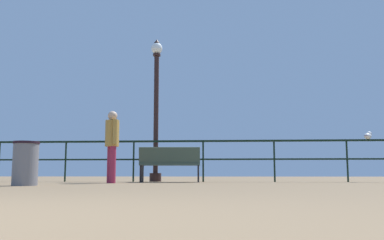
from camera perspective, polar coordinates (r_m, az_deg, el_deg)
name	(u,v)px	position (r m, az deg, el deg)	size (l,w,h in m)	color
pier_railing	(168,151)	(10.81, -3.23, -4.25)	(19.66, 0.05, 1.05)	black
bench_near_left	(170,163)	(10.12, -3.01, -5.81)	(1.47, 0.74, 0.83)	#374B3E
lamppost_center	(156,104)	(11.23, -4.86, 2.11)	(0.31, 0.31, 3.82)	black
person_by_bench	(112,141)	(9.39, -10.76, -2.87)	(0.32, 0.44, 1.57)	#972440
seagull_on_rail	(368,136)	(11.37, 22.68, -1.96)	(0.29, 0.39, 0.20)	silver
trash_bin	(25,163)	(7.79, -21.57, -5.47)	(0.44, 0.44, 0.75)	slate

